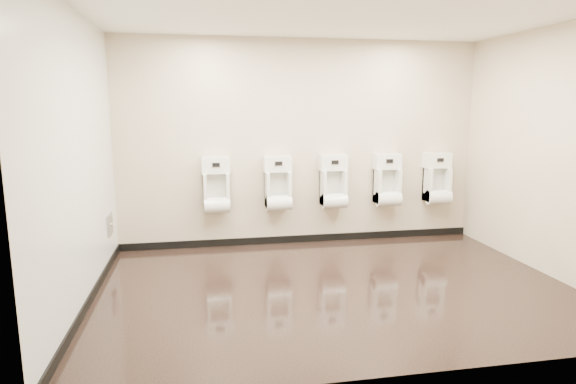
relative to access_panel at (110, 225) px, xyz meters
name	(u,v)px	position (x,y,z in m)	size (l,w,h in m)	color
ground	(335,287)	(2.48, -1.20, -0.50)	(5.00, 3.50, 0.00)	black
ceiling	(340,13)	(2.48, -1.20, 2.30)	(5.00, 3.50, 0.00)	white
back_wall	(302,144)	(2.48, 0.55, 0.90)	(5.00, 0.02, 2.80)	#C2B297
front_wall	(411,184)	(2.48, -2.95, 0.90)	(5.00, 0.02, 2.80)	#C2B297
left_wall	(78,162)	(-0.02, -1.20, 0.90)	(0.02, 3.50, 2.80)	#C2B297
right_wall	(554,152)	(4.98, -1.20, 0.90)	(0.02, 3.50, 2.80)	#C2B297
tile_overlay_left	(79,162)	(-0.01, -1.20, 0.90)	(0.01, 3.50, 2.80)	white
skirting_back	(302,239)	(2.48, 0.54, -0.45)	(5.00, 0.02, 0.10)	black
skirting_left	(90,299)	(-0.01, -1.20, -0.45)	(0.02, 3.50, 0.10)	black
access_panel	(110,225)	(0.00, 0.00, 0.00)	(0.04, 0.25, 0.25)	#9E9EA3
urinal_0	(217,189)	(1.30, 0.42, 0.32)	(0.39, 0.29, 0.72)	white
urinal_1	(278,187)	(2.13, 0.42, 0.32)	(0.39, 0.29, 0.72)	white
urinal_2	(334,185)	(2.91, 0.42, 0.32)	(0.39, 0.29, 0.72)	white
urinal_3	(387,184)	(3.69, 0.42, 0.32)	(0.39, 0.29, 0.72)	white
urinal_4	(437,182)	(4.45, 0.42, 0.32)	(0.39, 0.29, 0.72)	white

